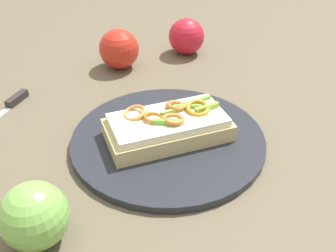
% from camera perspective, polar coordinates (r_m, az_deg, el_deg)
% --- Properties ---
extents(ground_plane, '(2.00, 2.00, 0.00)m').
position_cam_1_polar(ground_plane, '(0.62, -0.00, -2.43)').
color(ground_plane, brown).
rests_on(ground_plane, ground).
extents(plate, '(0.30, 0.30, 0.01)m').
position_cam_1_polar(plate, '(0.62, -0.00, -1.99)').
color(plate, '#23262E').
rests_on(plate, ground_plane).
extents(sandwich, '(0.21, 0.17, 0.05)m').
position_cam_1_polar(sandwich, '(0.60, 0.06, -0.04)').
color(sandwich, tan).
rests_on(sandwich, plate).
extents(apple_1, '(0.11, 0.11, 0.08)m').
position_cam_1_polar(apple_1, '(0.48, -18.52, -12.05)').
color(apple_1, '#76B34D').
rests_on(apple_1, ground_plane).
extents(apple_2, '(0.11, 0.11, 0.08)m').
position_cam_1_polar(apple_2, '(0.83, -6.98, 10.85)').
color(apple_2, red).
rests_on(apple_2, ground_plane).
extents(apple_3, '(0.08, 0.08, 0.08)m').
position_cam_1_polar(apple_3, '(0.90, 2.35, 12.66)').
color(apple_3, red).
rests_on(apple_3, ground_plane).
extents(knife, '(0.04, 0.12, 0.01)m').
position_cam_1_polar(knife, '(0.76, -21.43, 3.00)').
color(knife, silver).
rests_on(knife, ground_plane).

